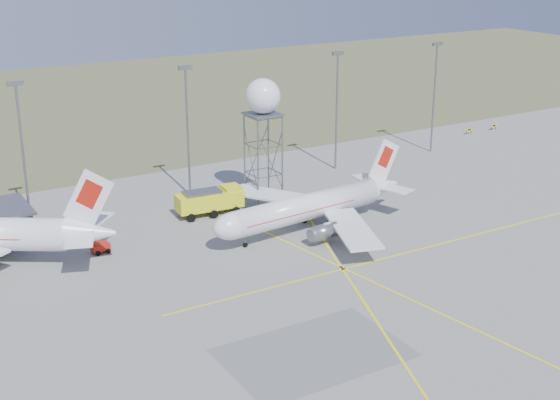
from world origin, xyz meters
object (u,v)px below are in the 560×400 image
fire_truck (211,202)px  airliner_main (309,207)px  radar_tower (263,134)px  baggage_tug (100,248)px

fire_truck → airliner_main: bearing=-50.5°
radar_tower → baggage_tug: 30.94m
radar_tower → baggage_tug: bearing=-166.5°
radar_tower → fire_truck: radar_tower is taller
airliner_main → fire_truck: (-8.79, 12.76, -1.49)m
airliner_main → radar_tower: radar_tower is taller
fire_truck → baggage_tug: 19.71m
fire_truck → baggage_tug: bearing=-158.5°
baggage_tug → fire_truck: bearing=12.3°
radar_tower → baggage_tug: radar_tower is taller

